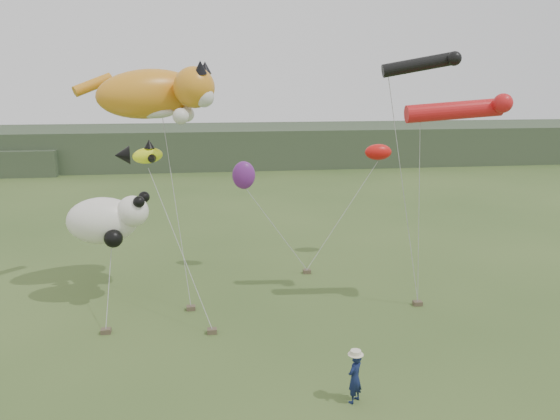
{
  "coord_description": "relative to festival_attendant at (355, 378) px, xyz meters",
  "views": [
    {
      "loc": [
        -3.25,
        -15.23,
        9.07
      ],
      "look_at": [
        -0.81,
        3.0,
        4.65
      ],
      "focal_mm": 35.0,
      "sensor_mm": 36.0,
      "label": 1
    }
  ],
  "objects": [
    {
      "name": "cat_kite",
      "position": [
        -5.82,
        9.22,
        7.75
      ],
      "size": [
        5.79,
        3.51,
        2.46
      ],
      "color": "orange",
      "rests_on": "ground"
    },
    {
      "name": "misc_kites",
      "position": [
        0.79,
        12.01,
        4.32
      ],
      "size": [
        8.02,
        1.86,
        1.88
      ],
      "color": "red",
      "rests_on": "ground"
    },
    {
      "name": "headland",
      "position": [
        -3.84,
        46.31,
        1.16
      ],
      "size": [
        90.0,
        13.0,
        4.0
      ],
      "color": "#2D3D28",
      "rests_on": "ground"
    },
    {
      "name": "panda_kite",
      "position": [
        -8.07,
        8.42,
        2.79
      ],
      "size": [
        3.33,
        2.16,
        2.07
      ],
      "color": "white",
      "rests_on": "ground"
    },
    {
      "name": "fish_kite",
      "position": [
        -6.73,
        8.71,
        5.35
      ],
      "size": [
        2.02,
        1.34,
        1.02
      ],
      "color": "#EEFF1D",
      "rests_on": "ground"
    },
    {
      "name": "festival_attendant",
      "position": [
        0.0,
        0.0,
        0.0
      ],
      "size": [
        0.66,
        0.65,
        1.53
      ],
      "primitive_type": "imported",
      "rotation": [
        0.0,
        0.0,
        3.89
      ],
      "color": "#111B41",
      "rests_on": "ground"
    },
    {
      "name": "sandbag_anchors",
      "position": [
        -2.34,
        6.92,
        -0.67
      ],
      "size": [
        12.63,
        6.08,
        0.18
      ],
      "color": "brown",
      "rests_on": "ground"
    },
    {
      "name": "ground",
      "position": [
        -0.73,
        1.62,
        -0.76
      ],
      "size": [
        120.0,
        120.0,
        0.0
      ],
      "primitive_type": "plane",
      "color": "#385123",
      "rests_on": "ground"
    },
    {
      "name": "tube_kites",
      "position": [
        5.07,
        6.05,
        7.72
      ],
      "size": [
        4.5,
        2.18,
        2.61
      ],
      "color": "black",
      "rests_on": "ground"
    }
  ]
}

